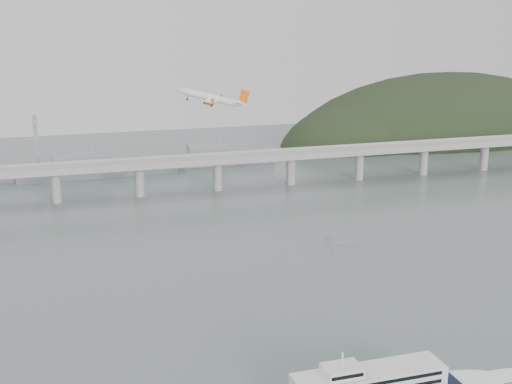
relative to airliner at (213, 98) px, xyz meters
name	(u,v)px	position (x,y,z in m)	size (l,w,h in m)	color
ground	(301,323)	(5.52, -106.52, -70.48)	(900.00, 900.00, 0.00)	#566363
bridge	(185,166)	(4.37, 93.48, -52.84)	(800.00, 22.00, 23.90)	gray
headland	(456,156)	(290.70, 225.23, -89.83)	(365.00, 155.00, 156.00)	black
airliner	(213,98)	(0.00, 0.00, 0.00)	(33.55, 31.37, 10.46)	white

